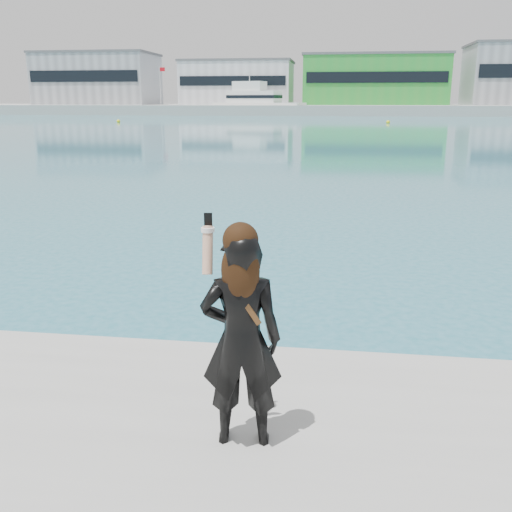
{
  "coord_description": "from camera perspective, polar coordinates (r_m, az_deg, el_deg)",
  "views": [
    {
      "loc": [
        0.63,
        -4.02,
        3.09
      ],
      "look_at": [
        0.05,
        0.12,
        1.94
      ],
      "focal_mm": 40.0,
      "sensor_mm": 36.0,
      "label": 1
    }
  ],
  "objects": [
    {
      "name": "flagpole_left",
      "position": [
        130.87,
        -9.53,
        16.68
      ],
      "size": [
        1.28,
        0.16,
        8.0
      ],
      "color": "silver",
      "rests_on": "far_quay"
    },
    {
      "name": "flagpole_right",
      "position": [
        126.9,
        18.49,
        16.17
      ],
      "size": [
        1.28,
        0.16,
        8.0
      ],
      "color": "silver",
      "rests_on": "far_quay"
    },
    {
      "name": "warehouse_green",
      "position": [
        132.27,
        11.7,
        16.87
      ],
      "size": [
        30.6,
        16.36,
        10.5
      ],
      "color": "green",
      "rests_on": "far_quay"
    },
    {
      "name": "motor_yacht",
      "position": [
        120.8,
        0.04,
        15.08
      ],
      "size": [
        19.54,
        10.48,
        8.79
      ],
      "rotation": [
        0.0,
        0.0,
        -0.29
      ],
      "color": "white",
      "rests_on": "ground"
    },
    {
      "name": "buoy_near",
      "position": [
        81.07,
        13.06,
        12.8
      ],
      "size": [
        0.5,
        0.5,
        0.5
      ],
      "primitive_type": "sphere",
      "color": "yellow",
      "rests_on": "ground"
    },
    {
      "name": "far_quay",
      "position": [
        134.04,
        7.98,
        14.33
      ],
      "size": [
        320.0,
        40.0,
        2.0
      ],
      "primitive_type": "cube",
      "color": "#9E9E99",
      "rests_on": "ground"
    },
    {
      "name": "woman",
      "position": [
        3.8,
        -1.5,
        -7.8
      ],
      "size": [
        0.58,
        0.42,
        1.57
      ],
      "rotation": [
        0.0,
        0.0,
        3.27
      ],
      "color": "black",
      "rests_on": "near_quay"
    },
    {
      "name": "warehouse_white",
      "position": [
        133.98,
        -1.8,
        16.93
      ],
      "size": [
        24.48,
        15.35,
        9.5
      ],
      "color": "silver",
      "rests_on": "far_quay"
    },
    {
      "name": "buoy_far",
      "position": [
        84.41,
        -13.59,
        12.86
      ],
      "size": [
        0.5,
        0.5,
        0.5
      ],
      "primitive_type": "sphere",
      "color": "yellow",
      "rests_on": "ground"
    },
    {
      "name": "warehouse_grey_left",
      "position": [
        143.32,
        -15.51,
        16.71
      ],
      "size": [
        26.52,
        16.36,
        11.5
      ],
      "color": "gray",
      "rests_on": "far_quay"
    },
    {
      "name": "ground",
      "position": [
        5.11,
        -0.77,
        -21.82
      ],
      "size": [
        500.0,
        500.0,
        0.0
      ],
      "primitive_type": "plane",
      "color": "#1B6E80",
      "rests_on": "ground"
    }
  ]
}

